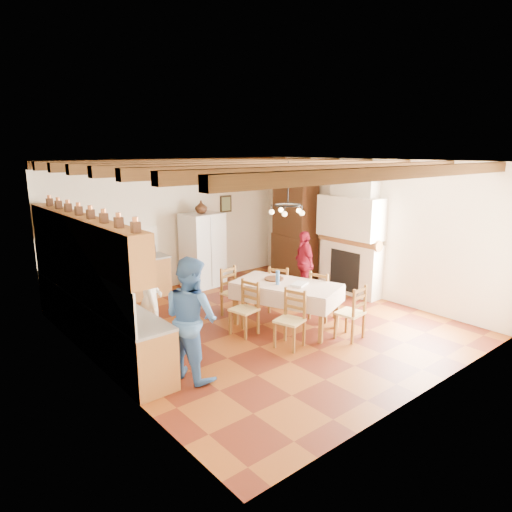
% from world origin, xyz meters
% --- Properties ---
extents(floor, '(6.00, 6.50, 0.02)m').
position_xyz_m(floor, '(0.00, 0.00, -0.01)').
color(floor, '#511B0E').
rests_on(floor, ground).
extents(ceiling, '(6.00, 6.50, 0.02)m').
position_xyz_m(ceiling, '(0.00, 0.00, 3.01)').
color(ceiling, silver).
rests_on(ceiling, ground).
extents(wall_back, '(6.00, 0.02, 3.00)m').
position_xyz_m(wall_back, '(0.00, 3.26, 1.50)').
color(wall_back, '#F2E1C8').
rests_on(wall_back, ground).
extents(wall_front, '(6.00, 0.02, 3.00)m').
position_xyz_m(wall_front, '(0.00, -3.26, 1.50)').
color(wall_front, '#F2E1C8').
rests_on(wall_front, ground).
extents(wall_left, '(0.02, 6.50, 3.00)m').
position_xyz_m(wall_left, '(-3.01, 0.00, 1.50)').
color(wall_left, '#F2E1C8').
rests_on(wall_left, ground).
extents(wall_right, '(0.02, 6.50, 3.00)m').
position_xyz_m(wall_right, '(3.01, 0.00, 1.50)').
color(wall_right, '#F2E1C8').
rests_on(wall_right, ground).
extents(ceiling_beams, '(6.00, 6.30, 0.16)m').
position_xyz_m(ceiling_beams, '(0.00, 0.00, 2.91)').
color(ceiling_beams, '#352110').
rests_on(ceiling_beams, ground).
extents(lower_cabinets_left, '(0.60, 4.30, 0.86)m').
position_xyz_m(lower_cabinets_left, '(-2.70, 1.05, 0.43)').
color(lower_cabinets_left, brown).
rests_on(lower_cabinets_left, ground).
extents(lower_cabinets_back, '(2.30, 0.60, 0.86)m').
position_xyz_m(lower_cabinets_back, '(-1.55, 2.95, 0.43)').
color(lower_cabinets_back, brown).
rests_on(lower_cabinets_back, ground).
extents(countertop_left, '(0.62, 4.30, 0.04)m').
position_xyz_m(countertop_left, '(-2.70, 1.05, 0.88)').
color(countertop_left, gray).
rests_on(countertop_left, lower_cabinets_left).
extents(countertop_back, '(2.34, 0.62, 0.04)m').
position_xyz_m(countertop_back, '(-1.55, 2.95, 0.88)').
color(countertop_back, gray).
rests_on(countertop_back, lower_cabinets_back).
extents(backsplash_left, '(0.03, 4.30, 0.60)m').
position_xyz_m(backsplash_left, '(-2.98, 1.05, 1.20)').
color(backsplash_left, white).
rests_on(backsplash_left, ground).
extents(backsplash_back, '(2.30, 0.03, 0.60)m').
position_xyz_m(backsplash_back, '(-1.55, 3.23, 1.20)').
color(backsplash_back, white).
rests_on(backsplash_back, ground).
extents(upper_cabinets, '(0.35, 4.20, 0.70)m').
position_xyz_m(upper_cabinets, '(-2.83, 1.05, 1.85)').
color(upper_cabinets, brown).
rests_on(upper_cabinets, ground).
extents(fireplace, '(0.56, 1.60, 2.80)m').
position_xyz_m(fireplace, '(2.72, 0.20, 1.40)').
color(fireplace, beige).
rests_on(fireplace, ground).
extents(wall_picture, '(0.34, 0.03, 0.42)m').
position_xyz_m(wall_picture, '(1.55, 3.23, 1.85)').
color(wall_picture, '#2D2415').
rests_on(wall_picture, ground).
extents(refrigerator, '(0.93, 0.79, 1.75)m').
position_xyz_m(refrigerator, '(0.55, 2.81, 0.87)').
color(refrigerator, silver).
rests_on(refrigerator, floor).
extents(hutch, '(0.73, 1.40, 2.42)m').
position_xyz_m(hutch, '(2.75, 1.97, 1.21)').
color(hutch, '#362410').
rests_on(hutch, floor).
extents(dining_table, '(1.57, 2.11, 0.83)m').
position_xyz_m(dining_table, '(0.30, -0.33, 0.74)').
color(dining_table, silver).
rests_on(dining_table, floor).
extents(chandelier, '(0.47, 0.47, 0.03)m').
position_xyz_m(chandelier, '(0.30, -0.33, 2.25)').
color(chandelier, black).
rests_on(chandelier, ground).
extents(chair_left_near, '(0.50, 0.51, 0.96)m').
position_xyz_m(chair_left_near, '(-0.29, -1.03, 0.48)').
color(chair_left_near, brown).
rests_on(chair_left_near, floor).
extents(chair_left_far, '(0.47, 0.49, 0.96)m').
position_xyz_m(chair_left_far, '(-0.54, -0.14, 0.48)').
color(chair_left_far, brown).
rests_on(chair_left_far, floor).
extents(chair_right_near, '(0.48, 0.50, 0.96)m').
position_xyz_m(chair_right_near, '(1.10, -0.50, 0.48)').
color(chair_right_near, brown).
rests_on(chair_right_near, floor).
extents(chair_right_far, '(0.56, 0.57, 0.96)m').
position_xyz_m(chair_right_far, '(0.75, 0.32, 0.48)').
color(chair_right_far, brown).
rests_on(chair_right_far, floor).
extents(chair_end_near, '(0.47, 0.45, 0.96)m').
position_xyz_m(chair_end_near, '(0.76, -1.44, 0.48)').
color(chair_end_near, brown).
rests_on(chair_end_near, floor).
extents(chair_end_far, '(0.47, 0.45, 0.96)m').
position_xyz_m(chair_end_far, '(-0.10, 0.71, 0.48)').
color(chair_end_far, brown).
rests_on(chair_end_far, floor).
extents(person_man, '(0.62, 0.72, 1.68)m').
position_xyz_m(person_man, '(-2.10, 0.31, 0.84)').
color(person_man, silver).
rests_on(person_man, floor).
extents(person_woman_blue, '(0.79, 0.95, 1.77)m').
position_xyz_m(person_woman_blue, '(-2.05, -0.84, 0.89)').
color(person_woman_blue, '#3964A2').
rests_on(person_woman_blue, floor).
extents(person_woman_red, '(0.65, 0.92, 1.45)m').
position_xyz_m(person_woman_red, '(1.91, 0.80, 0.72)').
color(person_woman_red, maroon).
rests_on(person_woman_red, floor).
extents(microwave, '(0.55, 0.44, 0.27)m').
position_xyz_m(microwave, '(-0.89, 2.95, 1.04)').
color(microwave, silver).
rests_on(microwave, countertop_back).
extents(fridge_vase, '(0.29, 0.29, 0.29)m').
position_xyz_m(fridge_vase, '(0.54, 2.81, 1.89)').
color(fridge_vase, '#362410').
rests_on(fridge_vase, refrigerator).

